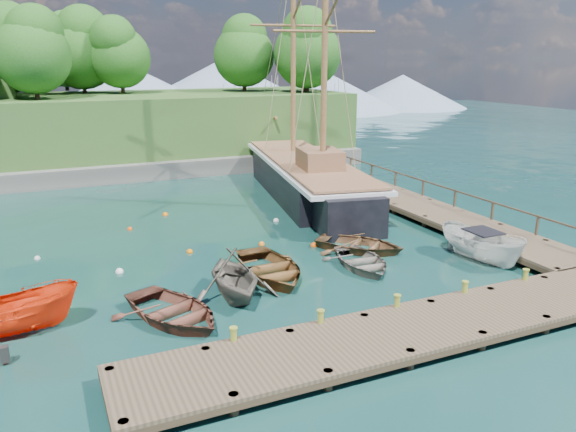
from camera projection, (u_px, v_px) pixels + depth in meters
name	position (u px, v px, depth m)	size (l,w,h in m)	color
ground	(286.00, 281.00, 23.45)	(160.00, 160.00, 0.00)	#0F342B
dock_near	(421.00, 328.00, 18.40)	(20.00, 3.20, 1.10)	#443828
dock_east	(412.00, 204.00, 34.00)	(3.20, 24.00, 1.10)	#443828
bollard_0	(234.00, 358.00, 17.40)	(0.26, 0.26, 0.45)	olive
bollard_1	(320.00, 339.00, 18.57)	(0.26, 0.26, 0.45)	olive
bollard_2	(396.00, 322.00, 19.75)	(0.26, 0.26, 0.45)	olive
bollard_3	(463.00, 307.00, 20.93)	(0.26, 0.26, 0.45)	olive
bollard_4	(523.00, 294.00, 22.11)	(0.26, 0.26, 0.45)	olive
rowboat_0	(174.00, 320.00, 19.91)	(3.27, 4.58, 0.95)	brown
rowboat_1	(234.00, 297.00, 21.79)	(3.43, 3.98, 2.09)	#5D574C
rowboat_2	(270.00, 277.00, 23.86)	(3.51, 4.92, 1.02)	brown
rowboat_3	(362.00, 267.00, 24.92)	(2.82, 3.94, 0.82)	#635D53
rowboat_4	(360.00, 251.00, 27.07)	(3.04, 4.26, 0.88)	brown
motorboat_orange	(12.00, 335.00, 18.83)	(1.69, 4.48, 1.73)	#F4360D
cabin_boat_white	(480.00, 261.00, 25.73)	(1.68, 4.46, 1.72)	silver
schooner	(306.00, 181.00, 37.56)	(8.08, 26.09, 19.01)	black
mooring_buoy_0	(120.00, 272.00, 24.33)	(0.36, 0.36, 0.36)	white
mooring_buoy_1	(190.00, 252.00, 26.85)	(0.30, 0.30, 0.30)	#FB7200
mooring_buoy_2	(262.00, 245.00, 27.91)	(0.33, 0.33, 0.33)	orange
mooring_buoy_3	(276.00, 221.00, 31.96)	(0.34, 0.34, 0.34)	silver
mooring_buoy_4	(130.00, 230.00, 30.40)	(0.28, 0.28, 0.28)	#DE4509
mooring_buoy_5	(165.00, 215.00, 33.21)	(0.33, 0.33, 0.33)	orange
mooring_buoy_6	(37.00, 259.00, 25.96)	(0.28, 0.28, 0.28)	silver
mooring_buoy_7	(314.00, 246.00, 27.74)	(0.36, 0.36, 0.36)	#F9580C
distant_ridge	(126.00, 90.00, 85.47)	(117.00, 40.00, 10.00)	#728CA5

